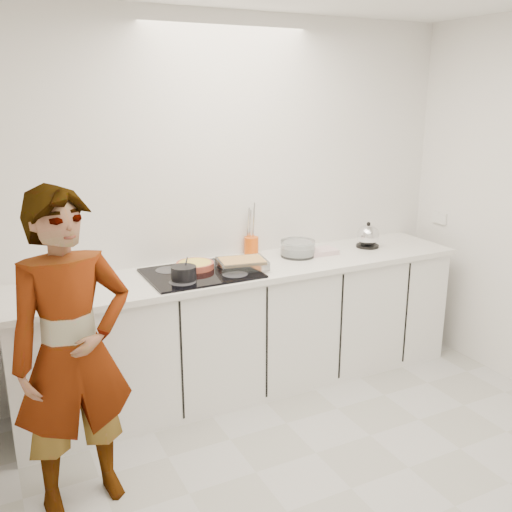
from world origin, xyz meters
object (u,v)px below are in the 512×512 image
mixing_bowl (298,249)px  kettle (368,237)px  hob (201,273)px  saucepan (184,273)px  tart_dish (195,265)px  baking_dish (242,263)px  cook (73,354)px  utensil_crock (251,246)px

mixing_bowl → kettle: kettle is taller
hob → saucepan: bearing=-146.8°
tart_dish → kettle: (1.41, -0.03, 0.05)m
saucepan → baking_dish: (0.44, 0.06, -0.01)m
saucepan → mixing_bowl: bearing=11.3°
kettle → cook: size_ratio=0.14×
tart_dish → utensil_crock: size_ratio=2.53×
tart_dish → cook: 1.23m
tart_dish → kettle: 1.41m
baking_dish → kettle: kettle is taller
hob → baking_dish: 0.29m
cook → tart_dish: bearing=32.8°
kettle → cook: 2.48m
tart_dish → saucepan: saucepan is taller
tart_dish → utensil_crock: utensil_crock is taller
saucepan → cook: 0.99m
baking_dish → saucepan: bearing=-172.0°
tart_dish → baking_dish: baking_dish is taller
tart_dish → baking_dish: 0.32m
kettle → cook: (-2.35, -0.75, -0.16)m
hob → cook: cook is taller
tart_dish → mixing_bowl: bearing=-1.0°
hob → baking_dish: bearing=-8.4°
baking_dish → cook: size_ratio=0.22×
tart_dish → utensil_crock: (0.51, 0.19, 0.03)m
hob → mixing_bowl: (0.79, 0.09, 0.05)m
cook → baking_dish: bearing=20.7°
kettle → tart_dish: bearing=178.6°
mixing_bowl → cook: cook is taller
tart_dish → mixing_bowl: 0.80m
hob → cook: 1.17m
tart_dish → cook: cook is taller
cook → mixing_bowl: bearing=17.0°
saucepan → utensil_crock: (0.67, 0.39, 0.01)m
hob → mixing_bowl: mixing_bowl is taller
utensil_crock → baking_dish: bearing=-125.3°
tart_dish → baking_dish: bearing=-26.5°
kettle → cook: bearing=-162.4°
saucepan → utensil_crock: 0.77m
hob → saucepan: 0.19m
saucepan → cook: cook is taller
hob → saucepan: (-0.16, -0.10, 0.05)m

